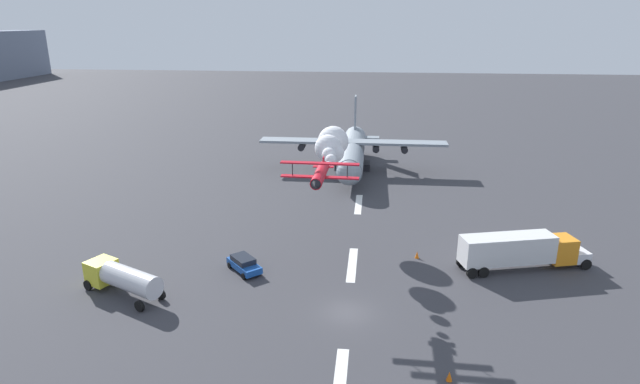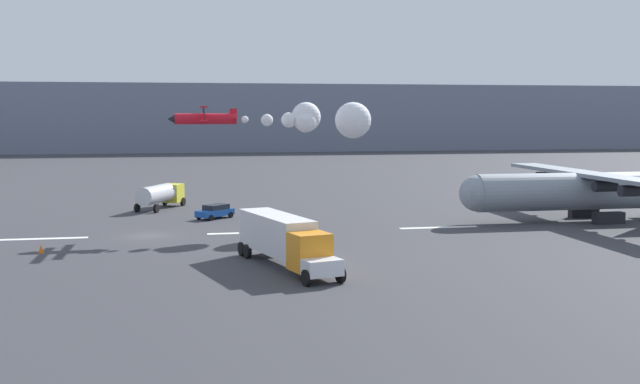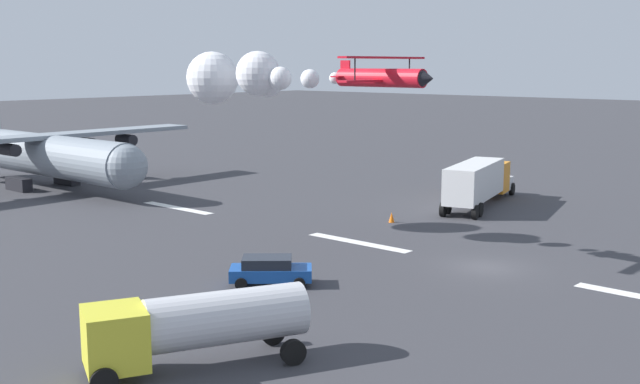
{
  "view_description": "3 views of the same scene",
  "coord_description": "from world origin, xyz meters",
  "px_view_note": "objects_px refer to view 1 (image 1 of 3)",
  "views": [
    {
      "loc": [
        -39.92,
        -1.82,
        24.18
      ],
      "look_at": [
        5.55,
        2.97,
        9.1
      ],
      "focal_mm": 29.36,
      "sensor_mm": 36.0,
      "label": 1
    },
    {
      "loc": [
        2.13,
        -73.67,
        11.34
      ],
      "look_at": [
        16.18,
        0.0,
        3.77
      ],
      "focal_mm": 44.16,
      "sensor_mm": 36.0,
      "label": 2
    },
    {
      "loc": [
        -21.34,
        38.78,
        11.5
      ],
      "look_at": [
        12.06,
        0.78,
        3.16
      ],
      "focal_mm": 43.49,
      "sensor_mm": 36.0,
      "label": 3
    }
  ],
  "objects_px": {
    "cargo_transport_plane": "(352,153)",
    "traffic_cone_near": "(449,376)",
    "airport_staff_sedan": "(244,264)",
    "traffic_cone_far": "(417,255)",
    "semi_truck_orange": "(520,250)",
    "fuel_tanker_truck": "(122,278)",
    "stunt_biplane_red": "(331,147)"
  },
  "relations": [
    {
      "from": "cargo_transport_plane",
      "to": "stunt_biplane_red",
      "type": "relative_size",
      "value": 1.54
    },
    {
      "from": "semi_truck_orange",
      "to": "traffic_cone_near",
      "type": "relative_size",
      "value": 18.2
    },
    {
      "from": "semi_truck_orange",
      "to": "airport_staff_sedan",
      "type": "relative_size",
      "value": 3.11
    },
    {
      "from": "traffic_cone_near",
      "to": "airport_staff_sedan",
      "type": "bearing_deg",
      "value": 50.76
    },
    {
      "from": "cargo_transport_plane",
      "to": "semi_truck_orange",
      "type": "xyz_separation_m",
      "value": [
        -33.84,
        -18.57,
        -1.22
      ]
    },
    {
      "from": "cargo_transport_plane",
      "to": "fuel_tanker_truck",
      "type": "xyz_separation_m",
      "value": [
        -43.17,
        19.04,
        -1.6
      ]
    },
    {
      "from": "stunt_biplane_red",
      "to": "semi_truck_orange",
      "type": "distance_m",
      "value": 22.54
    },
    {
      "from": "traffic_cone_near",
      "to": "fuel_tanker_truck",
      "type": "bearing_deg",
      "value": 71.96
    },
    {
      "from": "cargo_transport_plane",
      "to": "fuel_tanker_truck",
      "type": "height_order",
      "value": "cargo_transport_plane"
    },
    {
      "from": "stunt_biplane_red",
      "to": "semi_truck_orange",
      "type": "bearing_deg",
      "value": -107.95
    },
    {
      "from": "fuel_tanker_truck",
      "to": "traffic_cone_near",
      "type": "distance_m",
      "value": 29.85
    },
    {
      "from": "cargo_transport_plane",
      "to": "semi_truck_orange",
      "type": "relative_size",
      "value": 2.26
    },
    {
      "from": "traffic_cone_near",
      "to": "traffic_cone_far",
      "type": "relative_size",
      "value": 1.0
    },
    {
      "from": "stunt_biplane_red",
      "to": "fuel_tanker_truck",
      "type": "height_order",
      "value": "stunt_biplane_red"
    },
    {
      "from": "semi_truck_orange",
      "to": "cargo_transport_plane",
      "type": "bearing_deg",
      "value": 28.75
    },
    {
      "from": "traffic_cone_far",
      "to": "semi_truck_orange",
      "type": "bearing_deg",
      "value": -98.07
    },
    {
      "from": "cargo_transport_plane",
      "to": "semi_truck_orange",
      "type": "distance_m",
      "value": 38.62
    },
    {
      "from": "cargo_transport_plane",
      "to": "traffic_cone_near",
      "type": "relative_size",
      "value": 41.2
    },
    {
      "from": "semi_truck_orange",
      "to": "airport_staff_sedan",
      "type": "distance_m",
      "value": 27.96
    },
    {
      "from": "cargo_transport_plane",
      "to": "traffic_cone_far",
      "type": "relative_size",
      "value": 41.2
    },
    {
      "from": "semi_truck_orange",
      "to": "traffic_cone_far",
      "type": "relative_size",
      "value": 18.2
    },
    {
      "from": "cargo_transport_plane",
      "to": "stunt_biplane_red",
      "type": "bearing_deg",
      "value": 177.37
    },
    {
      "from": "cargo_transport_plane",
      "to": "semi_truck_orange",
      "type": "bearing_deg",
      "value": -151.25
    },
    {
      "from": "cargo_transport_plane",
      "to": "traffic_cone_far",
      "type": "height_order",
      "value": "cargo_transport_plane"
    },
    {
      "from": "airport_staff_sedan",
      "to": "fuel_tanker_truck",
      "type": "bearing_deg",
      "value": 120.58
    },
    {
      "from": "stunt_biplane_red",
      "to": "traffic_cone_far",
      "type": "bearing_deg",
      "value": -117.16
    },
    {
      "from": "stunt_biplane_red",
      "to": "traffic_cone_near",
      "type": "relative_size",
      "value": 26.68
    },
    {
      "from": "cargo_transport_plane",
      "to": "fuel_tanker_truck",
      "type": "distance_m",
      "value": 47.21
    },
    {
      "from": "airport_staff_sedan",
      "to": "traffic_cone_far",
      "type": "relative_size",
      "value": 5.85
    },
    {
      "from": "airport_staff_sedan",
      "to": "traffic_cone_near",
      "type": "distance_m",
      "value": 23.84
    },
    {
      "from": "cargo_transport_plane",
      "to": "traffic_cone_near",
      "type": "xyz_separation_m",
      "value": [
        -52.4,
        -9.31,
        -2.96
      ]
    },
    {
      "from": "cargo_transport_plane",
      "to": "airport_staff_sedan",
      "type": "distance_m",
      "value": 38.51
    }
  ]
}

